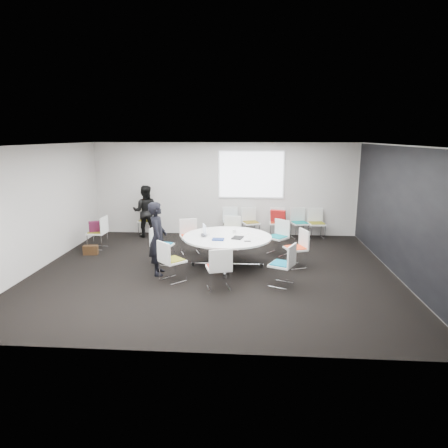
# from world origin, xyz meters

# --- Properties ---
(room_shell) EXTENTS (8.08, 7.08, 2.88)m
(room_shell) POSITION_xyz_m (0.09, 0.00, 1.40)
(room_shell) COLOR black
(room_shell) RESTS_ON ground
(conference_table) EXTENTS (2.04, 2.04, 0.73)m
(conference_table) POSITION_xyz_m (0.28, 0.33, 0.52)
(conference_table) COLOR silver
(conference_table) RESTS_ON ground
(projection_screen) EXTENTS (1.90, 0.03, 1.35)m
(projection_screen) POSITION_xyz_m (0.80, 3.46, 1.85)
(projection_screen) COLOR white
(projection_screen) RESTS_ON room_shell
(chair_ring_a) EXTENTS (0.58, 0.59, 0.88)m
(chair_ring_a) POSITION_xyz_m (1.87, 0.41, 0.28)
(chair_ring_a) COLOR silver
(chair_ring_a) RESTS_ON ground
(chair_ring_b) EXTENTS (0.64, 0.64, 0.88)m
(chair_ring_b) POSITION_xyz_m (1.51, 1.42, 0.28)
(chair_ring_b) COLOR silver
(chair_ring_b) RESTS_ON ground
(chair_ring_c) EXTENTS (0.51, 0.50, 0.88)m
(chair_ring_c) POSITION_xyz_m (0.29, 1.76, 0.28)
(chair_ring_c) COLOR silver
(chair_ring_c) RESTS_ON ground
(chair_ring_d) EXTENTS (0.59, 0.58, 0.88)m
(chair_ring_d) POSITION_xyz_m (-0.75, 1.33, 0.28)
(chair_ring_d) COLOR silver
(chair_ring_d) RESTS_ON ground
(chair_ring_e) EXTENTS (0.53, 0.54, 0.88)m
(chair_ring_e) POSITION_xyz_m (-1.28, 0.45, 0.28)
(chair_ring_e) COLOR silver
(chair_ring_e) RESTS_ON ground
(chair_ring_f) EXTENTS (0.64, 0.64, 0.88)m
(chair_ring_f) POSITION_xyz_m (-0.81, -0.71, 0.28)
(chair_ring_f) COLOR silver
(chair_ring_f) RESTS_ON ground
(chair_ring_g) EXTENTS (0.57, 0.56, 0.88)m
(chair_ring_g) POSITION_xyz_m (0.21, -1.12, 0.28)
(chair_ring_g) COLOR silver
(chair_ring_g) RESTS_ON ground
(chair_ring_h) EXTENTS (0.60, 0.61, 0.88)m
(chair_ring_h) POSITION_xyz_m (1.47, -0.81, 0.28)
(chair_ring_h) COLOR silver
(chair_ring_h) RESTS_ON ground
(chair_back_a) EXTENTS (0.55, 0.55, 0.88)m
(chair_back_a) POSITION_xyz_m (0.22, 3.17, 0.28)
(chair_back_a) COLOR silver
(chair_back_a) RESTS_ON ground
(chair_back_b) EXTENTS (0.59, 0.58, 0.88)m
(chair_back_b) POSITION_xyz_m (0.81, 3.12, 0.28)
(chair_back_b) COLOR silver
(chair_back_b) RESTS_ON ground
(chair_back_c) EXTENTS (0.48, 0.47, 0.88)m
(chair_back_c) POSITION_xyz_m (1.60, 3.17, 0.28)
(chair_back_c) COLOR silver
(chair_back_c) RESTS_ON ground
(chair_back_d) EXTENTS (0.56, 0.56, 0.88)m
(chair_back_d) POSITION_xyz_m (2.26, 3.17, 0.28)
(chair_back_d) COLOR silver
(chair_back_d) RESTS_ON ground
(chair_back_e) EXTENTS (0.51, 0.50, 0.88)m
(chair_back_e) POSITION_xyz_m (2.76, 3.13, 0.28)
(chair_back_e) COLOR silver
(chair_back_e) RESTS_ON ground
(chair_spare_left) EXTENTS (0.47, 0.48, 0.88)m
(chair_spare_left) POSITION_xyz_m (-3.29, 1.59, 0.28)
(chair_spare_left) COLOR silver
(chair_spare_left) RESTS_ON ground
(chair_person_back) EXTENTS (0.55, 0.54, 0.88)m
(chair_person_back) POSITION_xyz_m (-2.35, 3.17, 0.28)
(chair_person_back) COLOR silver
(chair_person_back) RESTS_ON ground
(person_main) EXTENTS (0.48, 0.64, 1.61)m
(person_main) POSITION_xyz_m (-1.20, -0.28, 0.81)
(person_main) COLOR black
(person_main) RESTS_ON ground
(person_back) EXTENTS (0.82, 0.67, 1.56)m
(person_back) POSITION_xyz_m (-2.35, 3.00, 0.78)
(person_back) COLOR black
(person_back) RESTS_ON ground
(laptop) EXTENTS (0.24, 0.33, 0.02)m
(laptop) POSITION_xyz_m (-0.22, 0.34, 0.74)
(laptop) COLOR #333338
(laptop) RESTS_ON conference_table
(laptop_lid) EXTENTS (0.11, 0.29, 0.22)m
(laptop_lid) POSITION_xyz_m (-0.26, 0.44, 0.86)
(laptop_lid) COLOR silver
(laptop_lid) RESTS_ON conference_table
(notebook_black) EXTENTS (0.29, 0.35, 0.02)m
(notebook_black) POSITION_xyz_m (0.52, 0.17, 0.74)
(notebook_black) COLOR black
(notebook_black) RESTS_ON conference_table
(tablet_folio) EXTENTS (0.26, 0.21, 0.03)m
(tablet_folio) POSITION_xyz_m (0.10, -0.02, 0.74)
(tablet_folio) COLOR navy
(tablet_folio) RESTS_ON conference_table
(papers_right) EXTENTS (0.36, 0.32, 0.00)m
(papers_right) POSITION_xyz_m (0.73, 0.59, 0.73)
(papers_right) COLOR white
(papers_right) RESTS_ON conference_table
(papers_front) EXTENTS (0.33, 0.25, 0.00)m
(papers_front) POSITION_xyz_m (0.92, 0.19, 0.73)
(papers_front) COLOR silver
(papers_front) RESTS_ON conference_table
(cup) EXTENTS (0.08, 0.08, 0.09)m
(cup) POSITION_xyz_m (0.43, 0.63, 0.78)
(cup) COLOR white
(cup) RESTS_ON conference_table
(phone) EXTENTS (0.15, 0.09, 0.01)m
(phone) POSITION_xyz_m (0.75, -0.10, 0.73)
(phone) COLOR black
(phone) RESTS_ON conference_table
(maroon_bag) EXTENTS (0.42, 0.30, 0.28)m
(maroon_bag) POSITION_xyz_m (-3.30, 1.59, 0.62)
(maroon_bag) COLOR #4E142D
(maroon_bag) RESTS_ON chair_spare_left
(brown_bag) EXTENTS (0.37, 0.19, 0.24)m
(brown_bag) POSITION_xyz_m (-3.29, 1.04, 0.12)
(brown_bag) COLOR #382312
(brown_bag) RESTS_ON ground
(red_jacket) EXTENTS (0.47, 0.30, 0.36)m
(red_jacket) POSITION_xyz_m (1.60, 2.94, 0.70)
(red_jacket) COLOR #AC1615
(red_jacket) RESTS_ON chair_back_c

